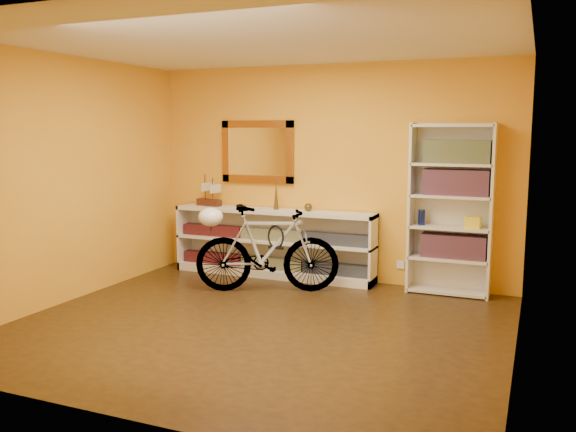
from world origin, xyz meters
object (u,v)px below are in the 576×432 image
at_px(bookcase, 450,210).
at_px(bicycle, 267,249).
at_px(console_unit, 273,243).
at_px(helmet, 211,217).

relative_size(bookcase, bicycle, 1.15).
bearing_deg(bookcase, console_unit, -179.33).
xyz_separation_m(console_unit, helmet, (-0.35, -0.92, 0.43)).
bearing_deg(bicycle, console_unit, -2.72).
bearing_deg(bookcase, bicycle, -159.55).
bearing_deg(bicycle, bookcase, -91.33).
bearing_deg(console_unit, bookcase, 0.67).
xyz_separation_m(bookcase, helmet, (-2.49, -0.94, -0.09)).
height_order(console_unit, helmet, helmet).
distance_m(console_unit, helmet, 1.07).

